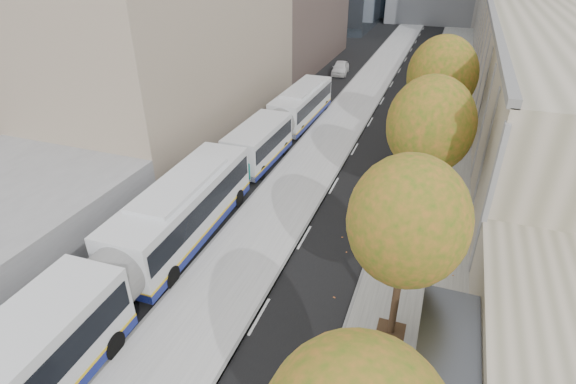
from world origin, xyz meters
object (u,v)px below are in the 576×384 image
at_px(bus_far, 286,119).
at_px(distant_car, 340,68).
at_px(bus_near, 134,258).
at_px(bus_shelter, 453,346).

height_order(bus_far, distant_car, bus_far).
bearing_deg(bus_near, bus_shelter, -5.03).
bearing_deg(bus_far, bus_shelter, -55.32).
distance_m(bus_shelter, bus_near, 13.03).
relative_size(bus_near, distant_car, 4.46).
height_order(bus_shelter, distant_car, bus_shelter).
xyz_separation_m(bus_shelter, distant_car, (-13.56, 39.22, -1.47)).
bearing_deg(bus_shelter, distant_car, 109.07).
xyz_separation_m(bus_shelter, bus_far, (-12.96, 19.48, -0.67)).
height_order(bus_near, bus_far, bus_near).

